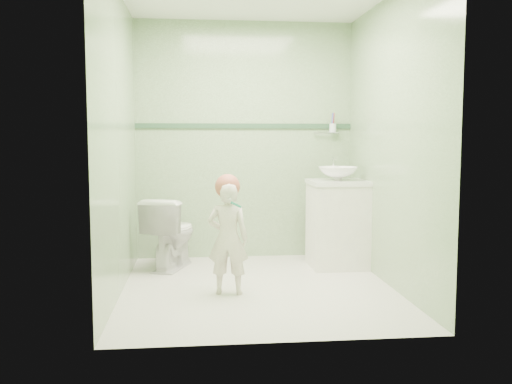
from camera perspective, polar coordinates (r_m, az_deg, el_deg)
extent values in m
plane|color=beige|center=(4.72, 0.19, -9.65)|extent=(2.50, 2.50, 0.00)
cube|color=#84A374|center=(5.80, -1.15, 5.19)|extent=(2.20, 0.04, 2.40)
cube|color=#84A374|center=(3.31, 2.55, 4.89)|extent=(2.20, 0.04, 2.40)
cube|color=#84A374|center=(4.57, -13.70, 4.93)|extent=(0.04, 2.50, 2.40)
cube|color=#84A374|center=(4.80, 13.42, 4.96)|extent=(0.04, 2.50, 2.40)
cube|color=#2C4E36|center=(5.79, -1.14, 6.67)|extent=(2.20, 0.02, 0.05)
cube|color=silver|center=(5.46, 8.20, -3.32)|extent=(0.52, 0.50, 0.80)
cube|color=white|center=(5.41, 8.26, 0.97)|extent=(0.54, 0.52, 0.04)
imported|color=white|center=(5.41, 8.27, 1.86)|extent=(0.37, 0.37, 0.13)
cylinder|color=silver|center=(5.60, 7.78, 2.56)|extent=(0.03, 0.03, 0.18)
cylinder|color=silver|center=(5.54, 7.91, 3.36)|extent=(0.02, 0.12, 0.02)
cylinder|color=silver|center=(5.88, 7.12, 5.93)|extent=(0.26, 0.02, 0.02)
cylinder|color=silver|center=(5.88, 7.74, 6.41)|extent=(0.07, 0.07, 0.09)
cylinder|color=#DE353D|center=(5.89, 7.84, 7.09)|extent=(0.01, 0.01, 0.17)
cylinder|color=#3A61B6|center=(5.87, 7.66, 7.10)|extent=(0.01, 0.01, 0.17)
cylinder|color=#7C4EA6|center=(5.87, 7.74, 7.10)|extent=(0.01, 0.01, 0.17)
cylinder|color=orange|center=(5.89, 7.75, 7.09)|extent=(0.01, 0.01, 0.17)
imported|color=white|center=(5.41, -8.57, -4.08)|extent=(0.57, 0.75, 0.68)
imported|color=beige|center=(4.46, -2.85, -4.70)|extent=(0.36, 0.27, 0.89)
sphere|color=#B35B44|center=(4.43, -2.89, 0.55)|extent=(0.20, 0.20, 0.20)
cylinder|color=#157F60|center=(4.28, -2.01, -1.30)|extent=(0.09, 0.12, 0.06)
cube|color=white|center=(4.34, -2.73, -0.69)|extent=(0.03, 0.03, 0.02)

